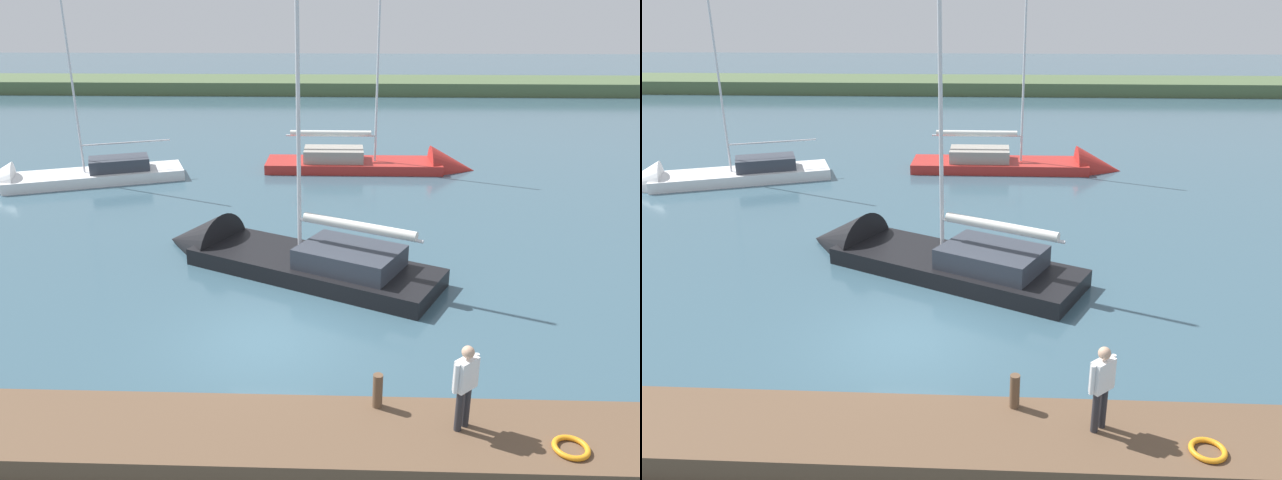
# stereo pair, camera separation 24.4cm
# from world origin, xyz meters

# --- Properties ---
(ground_plane) EXTENTS (200.00, 200.00, 0.00)m
(ground_plane) POSITION_xyz_m (0.00, 0.00, 0.00)
(ground_plane) COLOR #385666
(far_shoreline) EXTENTS (180.00, 8.00, 2.40)m
(far_shoreline) POSITION_xyz_m (0.00, -48.64, 0.00)
(far_shoreline) COLOR #4C603D
(far_shoreline) RESTS_ON ground_plane
(dock_pier) EXTENTS (25.80, 2.12, 0.56)m
(dock_pier) POSITION_xyz_m (0.00, 4.15, 0.28)
(dock_pier) COLOR brown
(dock_pier) RESTS_ON ground_plane
(mooring_post_far) EXTENTS (0.20, 0.20, 0.71)m
(mooring_post_far) POSITION_xyz_m (-2.58, 3.41, 0.92)
(mooring_post_far) COLOR brown
(mooring_post_far) RESTS_ON dock_pier
(life_ring_buoy) EXTENTS (0.66, 0.66, 0.10)m
(life_ring_buoy) POSITION_xyz_m (-5.95, 4.57, 0.61)
(life_ring_buoy) COLOR orange
(life_ring_buoy) RESTS_ON dock_pier
(sailboat_near_dock) EXTENTS (9.93, 6.82, 10.22)m
(sailboat_near_dock) POSITION_xyz_m (0.67, -4.99, 0.22)
(sailboat_near_dock) COLOR black
(sailboat_near_dock) RESTS_ON ground_plane
(sailboat_far_right) EXTENTS (10.66, 2.53, 10.84)m
(sailboat_far_right) POSITION_xyz_m (-4.16, -17.48, 0.10)
(sailboat_far_right) COLOR #B22823
(sailboat_far_right) RESTS_ON ground_plane
(sailboat_inner_slip) EXTENTS (9.93, 5.70, 10.89)m
(sailboat_inner_slip) POSITION_xyz_m (11.46, -14.15, 0.13)
(sailboat_inner_slip) COLOR white
(sailboat_inner_slip) RESTS_ON ground_plane
(person_on_dock) EXTENTS (0.51, 0.47, 1.73)m
(person_on_dock) POSITION_xyz_m (-4.11, 4.01, 1.57)
(person_on_dock) COLOR #28282D
(person_on_dock) RESTS_ON dock_pier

